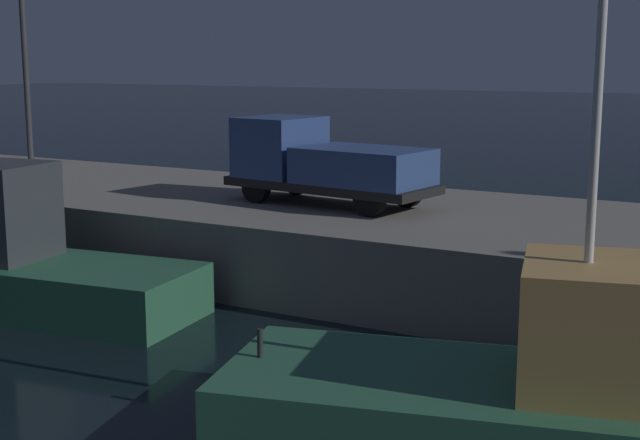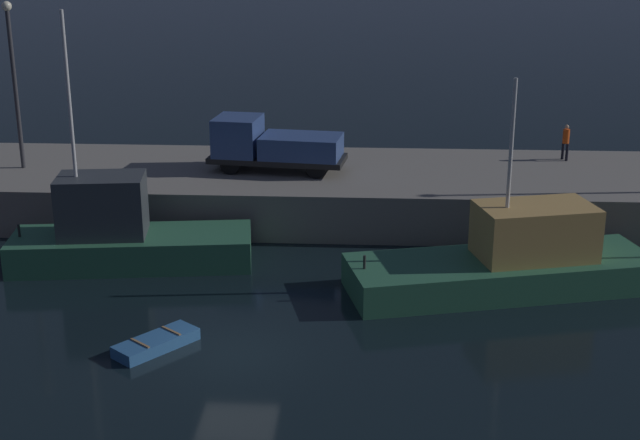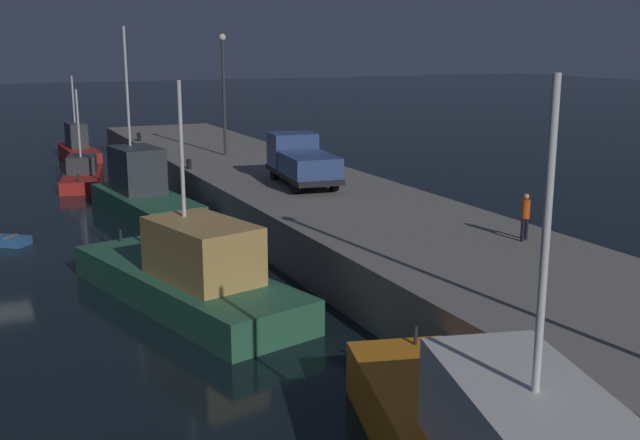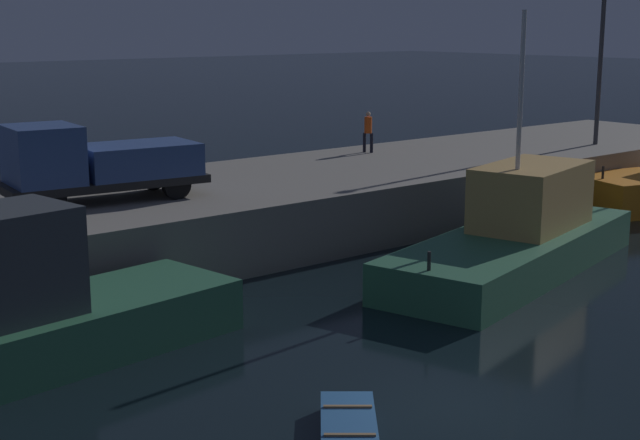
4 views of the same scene
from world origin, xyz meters
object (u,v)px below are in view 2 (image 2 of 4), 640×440
dinghy_orange_near (156,343)px  utility_truck (272,145)px  fishing_boat_white (511,261)px  fishing_boat_orange (122,235)px  bollard_central (93,185)px  dockworker (566,140)px  lamp_post_west (14,72)px

dinghy_orange_near → utility_truck: 14.79m
fishing_boat_white → dinghy_orange_near: 13.29m
fishing_boat_orange → bollard_central: 3.91m
dockworker → dinghy_orange_near: bearing=-133.3°
lamp_post_west → bollard_central: lamp_post_west is taller
fishing_boat_white → dinghy_orange_near: fishing_boat_white is taller
lamp_post_west → utility_truck: lamp_post_west is taller
fishing_boat_orange → utility_truck: fishing_boat_orange is taller
dinghy_orange_near → lamp_post_west: size_ratio=0.37×
lamp_post_west → dockworker: size_ratio=4.39×
fishing_boat_orange → utility_truck: 8.92m
bollard_central → fishing_boat_orange: bearing=-57.0°
fishing_boat_white → bollard_central: (-17.00, 4.77, 1.27)m
fishing_boat_white → utility_truck: (-9.76, 8.59, 2.19)m
lamp_post_west → bollard_central: bearing=-39.7°
lamp_post_west → bollard_central: (4.38, -3.63, -4.18)m
bollard_central → utility_truck: bearing=27.8°
dockworker → bollard_central: size_ratio=3.14×
fishing_boat_orange → dinghy_orange_near: bearing=-67.9°
fishing_boat_white → bollard_central: size_ratio=21.46×
dockworker → fishing_boat_white: bearing=-109.8°
dinghy_orange_near → utility_truck: (2.21, 14.30, 3.08)m
fishing_boat_white → lamp_post_west: lamp_post_west is taller
lamp_post_west → dinghy_orange_near: bearing=-56.3°
dinghy_orange_near → bollard_central: bollard_central is taller
fishing_boat_white → dinghy_orange_near: size_ratio=4.20×
bollard_central → dockworker: bearing=17.2°
dinghy_orange_near → fishing_boat_orange: bearing=112.1°
lamp_post_west → fishing_boat_orange: bearing=-46.5°
lamp_post_west → dockworker: 25.85m
fishing_boat_white → utility_truck: size_ratio=1.84×
dinghy_orange_near → bollard_central: size_ratio=5.10×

